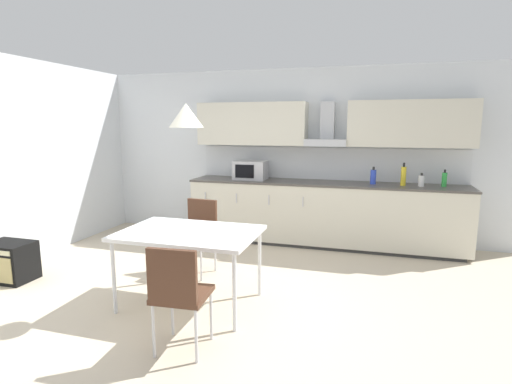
# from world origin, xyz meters

# --- Properties ---
(ground_plane) EXTENTS (8.62, 7.59, 0.02)m
(ground_plane) POSITION_xyz_m (0.00, 0.00, -0.01)
(ground_plane) COLOR beige
(wall_back) EXTENTS (6.89, 0.10, 2.59)m
(wall_back) POSITION_xyz_m (0.00, 2.58, 1.29)
(wall_back) COLOR silver
(wall_back) RESTS_ON ground_plane
(kitchen_counter) EXTENTS (3.95, 0.66, 0.93)m
(kitchen_counter) POSITION_xyz_m (0.71, 2.21, 0.47)
(kitchen_counter) COLOR #333333
(kitchen_counter) RESTS_ON ground_plane
(backsplash_tile) EXTENTS (3.93, 0.02, 0.48)m
(backsplash_tile) POSITION_xyz_m (0.71, 2.52, 1.17)
(backsplash_tile) COLOR silver
(backsplash_tile) RESTS_ON kitchen_counter
(upper_wall_cabinets) EXTENTS (3.93, 0.40, 0.63)m
(upper_wall_cabinets) POSITION_xyz_m (0.71, 2.36, 1.75)
(upper_wall_cabinets) COLOR beige
(microwave) EXTENTS (0.48, 0.35, 0.28)m
(microwave) POSITION_xyz_m (-0.40, 2.21, 1.07)
(microwave) COLOR #ADADB2
(microwave) RESTS_ON kitchen_counter
(bottle_green) EXTENTS (0.07, 0.07, 0.23)m
(bottle_green) POSITION_xyz_m (2.31, 2.24, 1.03)
(bottle_green) COLOR green
(bottle_green) RESTS_ON kitchen_counter
(bottle_blue) EXTENTS (0.08, 0.08, 0.24)m
(bottle_blue) POSITION_xyz_m (1.39, 2.23, 1.03)
(bottle_blue) COLOR blue
(bottle_blue) RESTS_ON kitchen_counter
(bottle_white) EXTENTS (0.08, 0.08, 0.18)m
(bottle_white) POSITION_xyz_m (2.02, 2.19, 1.01)
(bottle_white) COLOR white
(bottle_white) RESTS_ON kitchen_counter
(bottle_yellow) EXTENTS (0.07, 0.07, 0.31)m
(bottle_yellow) POSITION_xyz_m (1.79, 2.20, 1.06)
(bottle_yellow) COLOR yellow
(bottle_yellow) RESTS_ON kitchen_counter
(dining_table) EXTENTS (1.31, 0.89, 0.74)m
(dining_table) POSITION_xyz_m (-0.28, -0.16, 0.69)
(dining_table) COLOR white
(dining_table) RESTS_ON ground_plane
(chair_near_right) EXTENTS (0.43, 0.43, 0.87)m
(chair_near_right) POSITION_xyz_m (0.02, -0.98, 0.53)
(chair_near_right) COLOR #4C2D1E
(chair_near_right) RESTS_ON ground_plane
(chair_far_left) EXTENTS (0.44, 0.44, 0.87)m
(chair_far_left) POSITION_xyz_m (-0.57, 0.67, 0.53)
(chair_far_left) COLOR #4C2D1E
(chair_far_left) RESTS_ON ground_plane
(guitar_amp) EXTENTS (0.52, 0.37, 0.44)m
(guitar_amp) POSITION_xyz_m (-2.52, -0.18, 0.22)
(guitar_amp) COLOR black
(guitar_amp) RESTS_ON ground_plane
(pendant_lamp) EXTENTS (0.32, 0.32, 0.22)m
(pendant_lamp) POSITION_xyz_m (-0.28, -0.16, 1.83)
(pendant_lamp) COLOR silver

